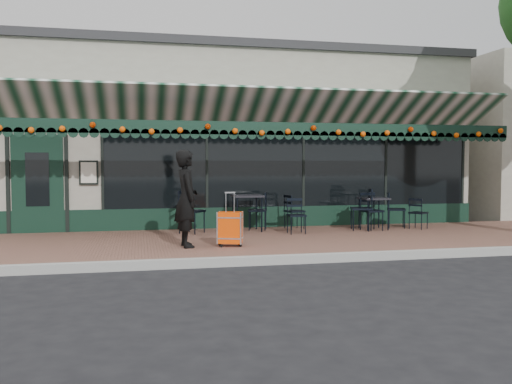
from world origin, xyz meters
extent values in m
plane|color=black|center=(0.00, 0.00, 0.00)|extent=(80.00, 80.00, 0.00)
cube|color=brown|center=(0.00, 2.00, 0.07)|extent=(18.00, 4.00, 0.15)
cube|color=#9E9E99|center=(0.00, -0.08, 0.07)|extent=(18.00, 0.16, 0.15)
cube|color=gray|center=(0.00, 8.00, 2.25)|extent=(12.00, 8.00, 4.50)
cube|color=black|center=(1.20, 3.98, 1.65)|extent=(9.20, 0.04, 2.00)
cube|color=black|center=(-4.80, 3.98, 1.25)|extent=(1.10, 0.07, 2.20)
cube|color=silver|center=(-3.70, 3.94, 1.50)|extent=(0.42, 0.04, 0.55)
cube|color=black|center=(0.00, 2.52, 2.46)|extent=(12.00, 0.03, 0.28)
cylinder|color=#FF6108|center=(0.00, 2.46, 2.44)|extent=(11.60, 0.12, 0.12)
imported|color=black|center=(-1.72, 1.20, 1.05)|extent=(0.51, 0.71, 1.80)
cube|color=#F64807|center=(-0.92, 1.09, 0.50)|extent=(0.50, 0.38, 0.59)
cube|color=black|center=(-0.92, 1.09, 0.18)|extent=(0.50, 0.38, 0.06)
cube|color=silver|center=(-0.92, 1.09, 0.98)|extent=(0.20, 0.09, 0.36)
cube|color=black|center=(2.83, 2.98, 0.88)|extent=(0.61, 0.61, 0.04)
cylinder|color=black|center=(2.58, 2.73, 0.51)|extent=(0.03, 0.03, 0.71)
cylinder|color=black|center=(3.08, 2.73, 0.51)|extent=(0.03, 0.03, 0.71)
cylinder|color=black|center=(2.58, 3.24, 0.51)|extent=(0.03, 0.03, 0.71)
cylinder|color=black|center=(3.08, 3.24, 0.51)|extent=(0.03, 0.03, 0.71)
cube|color=black|center=(-0.15, 3.31, 0.96)|extent=(0.68, 0.68, 0.05)
cylinder|color=black|center=(-0.44, 3.03, 0.55)|extent=(0.03, 0.03, 0.79)
cylinder|color=black|center=(0.13, 3.03, 0.55)|extent=(0.03, 0.03, 0.79)
cylinder|color=black|center=(-0.44, 3.59, 0.55)|extent=(0.03, 0.03, 0.79)
cylinder|color=black|center=(0.13, 3.59, 0.55)|extent=(0.03, 0.03, 0.79)
camera|label=1|loc=(-2.58, -8.88, 1.70)|focal=38.00mm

